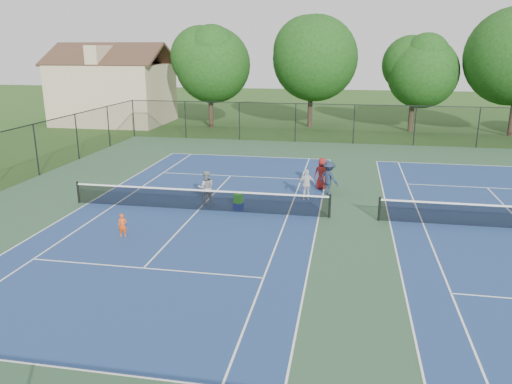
% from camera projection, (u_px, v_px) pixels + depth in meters
% --- Properties ---
extents(ground, '(140.00, 140.00, 0.00)m').
position_uv_depth(ground, '(354.00, 219.00, 21.65)').
color(ground, '#234716').
rests_on(ground, ground).
extents(court_pad, '(36.00, 36.00, 0.01)m').
position_uv_depth(court_pad, '(354.00, 219.00, 21.65)').
color(court_pad, '#2E5333').
rests_on(court_pad, ground).
extents(tennis_court_left, '(12.00, 23.83, 1.07)m').
position_uv_depth(tennis_court_left, '(199.00, 208.00, 22.84)').
color(tennis_court_left, navy).
rests_on(tennis_court_left, ground).
extents(perimeter_fence, '(36.08, 36.08, 3.02)m').
position_uv_depth(perimeter_fence, '(356.00, 184.00, 21.20)').
color(perimeter_fence, black).
rests_on(perimeter_fence, ground).
extents(tree_back_a, '(6.80, 6.80, 9.15)m').
position_uv_depth(tree_back_a, '(210.00, 61.00, 44.90)').
color(tree_back_a, '#2D2116').
rests_on(tree_back_a, ground).
extents(tree_back_b, '(7.60, 7.60, 10.03)m').
position_uv_depth(tree_back_b, '(312.00, 54.00, 45.06)').
color(tree_back_b, '#2D2116').
rests_on(tree_back_b, ground).
extents(tree_back_c, '(6.00, 6.00, 8.40)m').
position_uv_depth(tree_back_c, '(415.00, 68.00, 42.85)').
color(tree_back_c, '#2D2116').
rests_on(tree_back_c, ground).
extents(clapboard_house, '(10.80, 8.10, 7.65)m').
position_uv_depth(clapboard_house, '(114.00, 91.00, 48.41)').
color(clapboard_house, tan).
rests_on(clapboard_house, ground).
extents(child_player, '(0.38, 0.29, 0.94)m').
position_uv_depth(child_player, '(123.00, 225.00, 19.52)').
color(child_player, '#F14C10').
rests_on(child_player, ground).
extents(instructor, '(0.95, 0.84, 1.65)m').
position_uv_depth(instructor, '(206.00, 188.00, 23.44)').
color(instructor, '#959597').
rests_on(instructor, ground).
extents(bystander_a, '(0.96, 0.66, 1.52)m').
position_uv_depth(bystander_a, '(307.00, 184.00, 24.29)').
color(bystander_a, silver).
rests_on(bystander_a, ground).
extents(bystander_b, '(1.27, 1.20, 1.73)m').
position_uv_depth(bystander_b, '(329.00, 178.00, 25.01)').
color(bystander_b, '#1B263B').
rests_on(bystander_b, ground).
extents(bystander_c, '(0.88, 0.63, 1.68)m').
position_uv_depth(bystander_c, '(322.00, 174.00, 26.03)').
color(bystander_c, maroon).
rests_on(bystander_c, ground).
extents(ball_crate, '(0.46, 0.40, 0.32)m').
position_uv_depth(ball_crate, '(238.00, 206.00, 22.89)').
color(ball_crate, '#162797').
rests_on(ball_crate, ground).
extents(ball_hopper, '(0.42, 0.38, 0.43)m').
position_uv_depth(ball_hopper, '(238.00, 199.00, 22.79)').
color(ball_hopper, green).
rests_on(ball_hopper, ball_crate).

